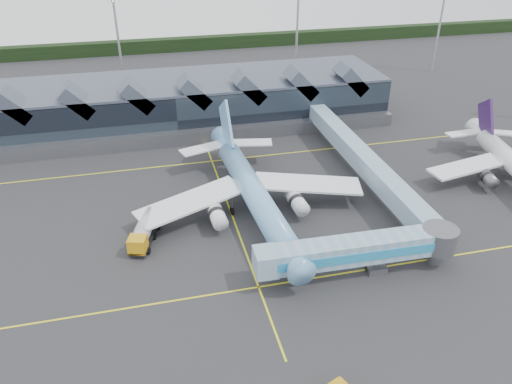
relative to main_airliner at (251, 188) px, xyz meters
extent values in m
plane|color=#29292C|center=(-3.20, -9.73, -3.89)|extent=(260.00, 260.00, 0.00)
cube|color=yellow|center=(-3.20, -17.73, -3.89)|extent=(120.00, 0.25, 0.01)
cube|color=yellow|center=(-3.20, 18.27, -3.89)|extent=(120.00, 0.25, 0.01)
cube|color=yellow|center=(-3.20, 0.27, -3.89)|extent=(0.25, 60.00, 0.01)
cube|color=black|center=(-3.20, 100.27, -1.89)|extent=(260.00, 4.00, 4.00)
cube|color=black|center=(-8.20, 38.27, 0.61)|extent=(90.00, 20.00, 9.00)
cube|color=#444C5B|center=(-8.20, 38.27, 5.31)|extent=(90.00, 20.00, 0.60)
cube|color=slate|center=(-8.20, 27.27, -2.59)|extent=(90.00, 2.50, 2.60)
cube|color=#444C5B|center=(-37.20, 31.27, 5.41)|extent=(6.43, 6.00, 6.43)
cube|color=#444C5B|center=(-26.20, 31.27, 5.41)|extent=(6.43, 6.00, 6.43)
cube|color=#444C5B|center=(-15.20, 31.27, 5.41)|extent=(6.43, 6.00, 6.43)
cube|color=#444C5B|center=(-4.20, 31.27, 5.41)|extent=(6.43, 6.00, 6.43)
cube|color=#444C5B|center=(6.80, 31.27, 5.41)|extent=(6.43, 6.00, 6.43)
cube|color=#444C5B|center=(17.80, 31.27, 5.41)|extent=(6.43, 6.00, 6.43)
cube|color=#444C5B|center=(28.80, 31.27, 5.41)|extent=(6.43, 6.00, 6.43)
cylinder|color=#979CA0|center=(-18.20, 62.27, 7.11)|extent=(0.56, 0.56, 22.00)
cube|color=slate|center=(-18.20, 62.27, 18.11)|extent=(2.40, 0.50, 0.90)
cylinder|color=#979CA0|center=(26.80, 62.27, 7.11)|extent=(0.56, 0.56, 22.00)
cylinder|color=#979CA0|center=(66.80, 60.27, 7.11)|extent=(0.56, 0.56, 22.00)
cylinder|color=#76B0EF|center=(0.08, -1.34, 0.02)|extent=(5.29, 29.53, 3.62)
cone|color=#76B0EF|center=(1.06, -18.51, 0.02)|extent=(3.90, 5.23, 3.62)
cube|color=black|center=(1.09, -19.14, 0.78)|extent=(1.39, 0.41, 0.48)
cone|color=#76B0EF|center=(-0.95, 16.67, 0.29)|extent=(4.00, 6.91, 3.62)
cube|color=white|center=(-9.25, -0.65, -0.62)|extent=(17.33, 11.06, 1.20)
cube|color=white|center=(9.26, 0.41, -0.62)|extent=(17.32, 9.46, 1.20)
cylinder|color=white|center=(-5.97, -3.79, -1.52)|extent=(2.53, 5.15, 2.25)
cylinder|color=white|center=(6.36, -3.08, -1.52)|extent=(2.53, 5.15, 2.25)
cube|color=#76B0EF|center=(-0.86, 14.99, 4.07)|extent=(0.96, 9.29, 9.99)
cube|color=white|center=(-5.34, 15.16, 0.29)|extent=(8.08, 5.05, 0.24)
cube|color=white|center=(3.57, 15.67, 0.29)|extent=(7.97, 4.29, 0.24)
cylinder|color=slate|center=(0.87, -15.16, -2.84)|extent=(0.27, 0.27, 2.10)
cylinder|color=slate|center=(-3.07, -0.26, -2.84)|extent=(0.27, 0.27, 2.10)
cylinder|color=slate|center=(3.08, 0.09, -2.84)|extent=(0.27, 0.27, 2.10)
cylinder|color=black|center=(0.87, -15.16, -3.52)|extent=(0.50, 1.36, 1.34)
cone|color=white|center=(47.31, 11.52, -0.14)|extent=(4.17, 5.72, 3.25)
cube|color=white|center=(37.41, 0.24, -0.96)|extent=(13.94, 5.88, 1.09)
cylinder|color=slate|center=(39.40, -2.86, -1.77)|extent=(2.71, 4.21, 2.02)
cube|color=#33194B|center=(47.07, 10.24, 2.86)|extent=(1.85, 7.27, 7.92)
cube|color=white|center=(43.53, 11.25, -0.14)|extent=(6.31, 2.61, 0.27)
cube|color=white|center=(50.73, 9.87, -0.14)|extent=(6.58, 4.67, 0.27)
cylinder|color=slate|center=(42.16, -0.73, -2.95)|extent=(0.30, 0.30, 1.88)
cube|color=#74A3C2|center=(9.13, -18.09, -0.07)|extent=(20.98, 3.68, 3.03)
cube|color=#268BC0|center=(9.09, -19.71, -0.07)|extent=(20.90, 0.67, 1.25)
cube|color=#74A3C2|center=(-2.36, -17.79, -0.07)|extent=(2.80, 3.41, 3.14)
cylinder|color=slate|center=(12.26, -18.17, -1.98)|extent=(0.73, 0.73, 3.83)
cube|color=slate|center=(12.26, -18.17, -3.42)|extent=(2.56, 2.15, 0.94)
cylinder|color=black|center=(11.22, -18.15, -3.53)|extent=(0.44, 0.95, 0.94)
cylinder|color=black|center=(13.31, -18.20, -3.53)|extent=(0.44, 0.95, 0.94)
cylinder|color=slate|center=(20.62, -18.39, -0.07)|extent=(4.60, 4.60, 3.14)
cylinder|color=slate|center=(20.62, -18.39, -1.98)|extent=(1.88, 1.88, 3.83)
cube|color=black|center=(-16.37, -4.40, -3.16)|extent=(4.85, 9.14, 0.49)
cube|color=orange|center=(-17.36, -7.59, -2.13)|extent=(2.89, 2.76, 2.16)
cube|color=black|center=(-17.59, -8.34, -1.64)|extent=(2.11, 0.78, 0.98)
cylinder|color=silver|center=(-16.03, -3.27, -1.83)|extent=(3.83, 6.11, 2.26)
sphere|color=silver|center=(-15.19, -0.55, -1.83)|extent=(2.16, 2.16, 2.16)
sphere|color=silver|center=(-16.87, -5.99, -1.83)|extent=(2.16, 2.16, 2.16)
cylinder|color=black|center=(-18.41, -6.85, -3.40)|extent=(0.62, 1.04, 0.98)
cylinder|color=black|center=(-16.07, -7.57, -3.40)|extent=(0.62, 1.04, 0.98)
cylinder|color=black|center=(-17.40, -3.57, -3.40)|extent=(0.62, 1.04, 0.98)
cylinder|color=black|center=(-15.06, -4.29, -3.40)|extent=(0.62, 1.04, 0.98)
cylinder|color=black|center=(-16.68, -1.22, -3.40)|extent=(0.62, 1.04, 0.98)
cylinder|color=black|center=(-14.33, -1.94, -3.40)|extent=(0.62, 1.04, 0.98)
camera|label=1|loc=(-14.73, -63.96, 37.33)|focal=35.00mm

